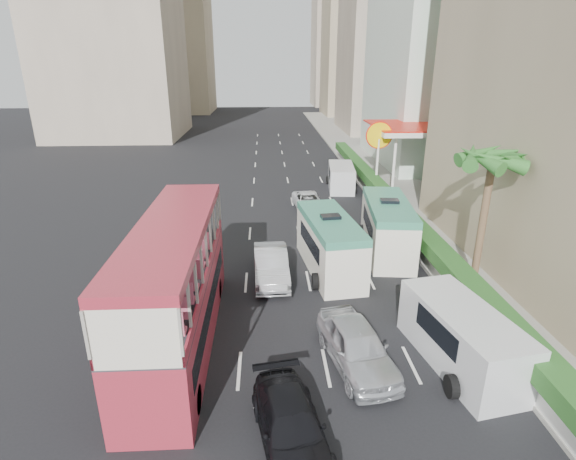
{
  "coord_description": "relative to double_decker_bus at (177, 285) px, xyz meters",
  "views": [
    {
      "loc": [
        -2.51,
        -15.63,
        10.59
      ],
      "look_at": [
        -1.5,
        4.0,
        3.2
      ],
      "focal_mm": 28.0,
      "sensor_mm": 36.0,
      "label": 1
    }
  ],
  "objects": [
    {
      "name": "double_decker_bus",
      "position": [
        0.0,
        0.0,
        0.0
      ],
      "size": [
        2.5,
        11.0,
        5.06
      ],
      "primitive_type": "cube",
      "color": "#A02535",
      "rests_on": "ground"
    },
    {
      "name": "panel_van_near",
      "position": [
        10.59,
        -1.96,
        -1.42
      ],
      "size": [
        3.21,
        5.87,
        2.22
      ],
      "primitive_type": "cube",
      "rotation": [
        0.0,
        0.0,
        0.19
      ],
      "color": "silver",
      "rests_on": "ground"
    },
    {
      "name": "car_silver_lane_a",
      "position": [
        3.7,
        5.31,
        -2.53
      ],
      "size": [
        1.85,
        4.9,
        1.6
      ],
      "primitive_type": "imported",
      "rotation": [
        0.0,
        0.0,
        0.03
      ],
      "color": "silver",
      "rests_on": "ground"
    },
    {
      "name": "minibus_near",
      "position": [
        6.84,
        6.32,
        -1.06
      ],
      "size": [
        3.03,
        6.87,
        2.95
      ],
      "primitive_type": "cube",
      "rotation": [
        0.0,
        0.0,
        0.13
      ],
      "color": "silver",
      "rests_on": "ground"
    },
    {
      "name": "tower_far_a",
      "position": [
        23.0,
        82.0,
        19.47
      ],
      "size": [
        14.0,
        14.0,
        44.0
      ],
      "primitive_type": "cube",
      "color": "tan",
      "rests_on": "ground"
    },
    {
      "name": "car_silver_lane_b",
      "position": [
        6.73,
        -1.88,
        -2.53
      ],
      "size": [
        2.81,
        5.08,
        1.63
      ],
      "primitive_type": "imported",
      "rotation": [
        0.0,
        0.0,
        0.19
      ],
      "color": "silver",
      "rests_on": "ground"
    },
    {
      "name": "car_black",
      "position": [
        4.1,
        -5.44,
        -2.53
      ],
      "size": [
        2.62,
        4.8,
        1.32
      ],
      "primitive_type": "imported",
      "rotation": [
        0.0,
        0.0,
        0.18
      ],
      "color": "black",
      "rests_on": "ground"
    },
    {
      "name": "van_asset",
      "position": [
        6.7,
        17.14,
        -2.53
      ],
      "size": [
        2.37,
        4.48,
        1.2
      ],
      "primitive_type": "imported",
      "rotation": [
        0.0,
        0.0,
        0.09
      ],
      "color": "silver",
      "rests_on": "ground"
    },
    {
      "name": "kerb_wall",
      "position": [
        12.2,
        14.0,
        -1.85
      ],
      "size": [
        0.3,
        44.0,
        1.0
      ],
      "primitive_type": "cube",
      "color": "silver",
      "rests_on": "sidewalk"
    },
    {
      "name": "shell_station",
      "position": [
        16.0,
        23.0,
        0.22
      ],
      "size": [
        6.5,
        8.0,
        5.5
      ],
      "primitive_type": "cube",
      "color": "silver",
      "rests_on": "ground"
    },
    {
      "name": "minibus_far",
      "position": [
        10.55,
        8.59,
        -1.01
      ],
      "size": [
        3.02,
        7.09,
        3.05
      ],
      "primitive_type": "cube",
      "rotation": [
        0.0,
        0.0,
        -0.11
      ],
      "color": "silver",
      "rests_on": "ground"
    },
    {
      "name": "tower_far_b",
      "position": [
        23.0,
        104.0,
        17.47
      ],
      "size": [
        14.0,
        14.0,
        40.0
      ],
      "primitive_type": "cube",
      "color": "#B2A18C",
      "rests_on": "ground"
    },
    {
      "name": "hedge",
      "position": [
        12.2,
        14.0,
        -1.0
      ],
      "size": [
        1.1,
        44.0,
        0.7
      ],
      "primitive_type": "cube",
      "color": "#2D6626",
      "rests_on": "kerb_wall"
    },
    {
      "name": "sidewalk",
      "position": [
        15.0,
        25.0,
        -2.44
      ],
      "size": [
        6.0,
        120.0,
        0.18
      ],
      "primitive_type": "cube",
      "color": "#99968C",
      "rests_on": "ground"
    },
    {
      "name": "palm_tree",
      "position": [
        13.8,
        4.0,
        0.85
      ],
      "size": [
        0.36,
        0.36,
        6.4
      ],
      "primitive_type": "cylinder",
      "color": "brown",
      "rests_on": "sidewalk"
    },
    {
      "name": "ground_plane",
      "position": [
        6.0,
        0.0,
        -2.53
      ],
      "size": [
        200.0,
        200.0,
        0.0
      ],
      "primitive_type": "plane",
      "color": "black",
      "rests_on": "ground"
    },
    {
      "name": "panel_van_far",
      "position": [
        10.16,
        22.76,
        -1.49
      ],
      "size": [
        2.6,
        5.37,
        2.07
      ],
      "primitive_type": "cube",
      "rotation": [
        0.0,
        0.0,
        -0.1
      ],
      "color": "silver",
      "rests_on": "ground"
    }
  ]
}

